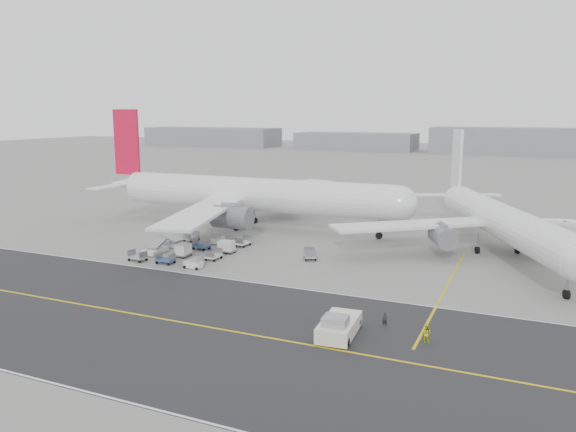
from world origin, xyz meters
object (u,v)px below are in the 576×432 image
at_px(pushback_tug, 339,326).
at_px(ground_crew_a, 385,319).
at_px(airliner_a, 247,194).
at_px(ground_crew_b, 426,333).
at_px(jet_bridge, 554,234).
at_px(airliner_b, 500,220).

height_order(pushback_tug, ground_crew_a, pushback_tug).
bearing_deg(airliner_a, ground_crew_b, -135.85).
distance_m(airliner_a, pushback_tug, 56.19).
relative_size(pushback_tug, ground_crew_a, 5.77).
bearing_deg(airliner_a, ground_crew_a, -137.50).
bearing_deg(jet_bridge, pushback_tug, -110.35).
bearing_deg(airliner_b, pushback_tug, -130.89).
bearing_deg(airliner_a, pushback_tug, -143.30).
bearing_deg(ground_crew_a, airliner_b, 80.40).
distance_m(airliner_a, ground_crew_b, 60.23).
height_order(jet_bridge, ground_crew_a, jet_bridge).
xyz_separation_m(airliner_a, ground_crew_a, (37.46, -40.10, -5.76)).
bearing_deg(ground_crew_a, jet_bridge, 68.98).
xyz_separation_m(pushback_tug, jet_bridge, (20.18, 40.53, 3.20)).
bearing_deg(ground_crew_b, pushback_tug, 19.29).
bearing_deg(pushback_tug, ground_crew_b, 8.51).
distance_m(ground_crew_a, ground_crew_b, 5.35).
relative_size(airliner_a, ground_crew_b, 34.32).
bearing_deg(airliner_b, airliner_a, 152.29).
relative_size(airliner_a, jet_bridge, 4.05).
bearing_deg(airliner_b, jet_bridge, -33.79).
height_order(pushback_tug, ground_crew_b, pushback_tug).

